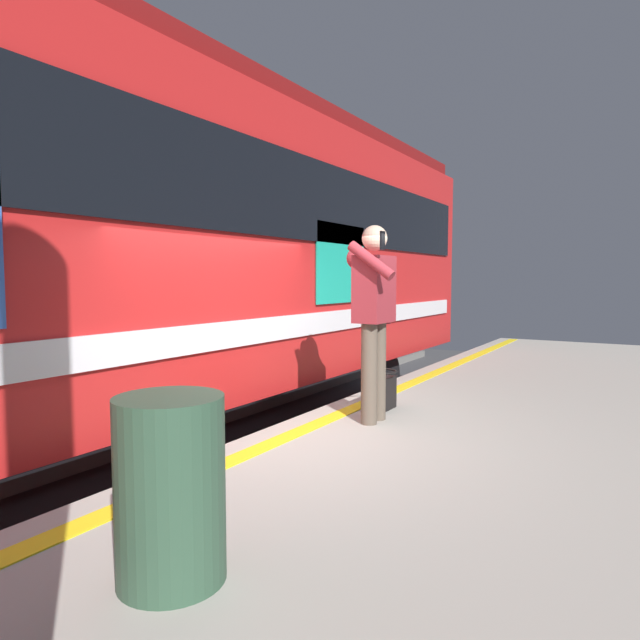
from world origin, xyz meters
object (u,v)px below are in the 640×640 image
train_carriage (100,234)px  handbag (380,391)px  passenger (373,306)px  trash_bin (171,489)px

train_carriage → handbag: 3.13m
handbag → train_carriage: bearing=-63.6°
train_carriage → handbag: size_ratio=34.85×
passenger → handbag: 0.96m
train_carriage → handbag: bearing=116.4°
train_carriage → handbag: (-1.22, 2.45, -1.52)m
passenger → handbag: passenger is taller
train_carriage → trash_bin: (1.97, 2.99, -1.30)m
passenger → trash_bin: passenger is taller
train_carriage → trash_bin: train_carriage is taller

